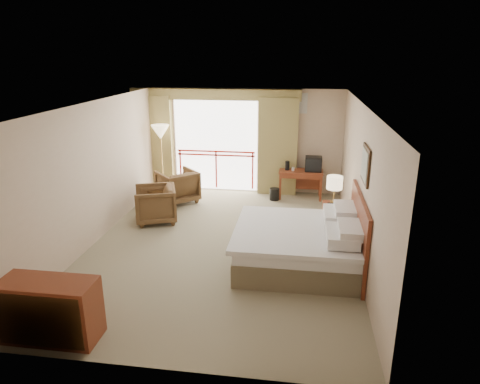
% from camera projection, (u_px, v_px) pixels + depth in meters
% --- Properties ---
extents(floor, '(7.00, 7.00, 0.00)m').
position_uv_depth(floor, '(223.00, 244.00, 8.35)').
color(floor, gray).
rests_on(floor, ground).
extents(ceiling, '(7.00, 7.00, 0.00)m').
position_uv_depth(ceiling, '(221.00, 104.00, 7.50)').
color(ceiling, white).
rests_on(ceiling, wall_back).
extents(wall_back, '(5.00, 0.00, 5.00)m').
position_uv_depth(wall_back, '(246.00, 141.00, 11.22)').
color(wall_back, beige).
rests_on(wall_back, ground).
extents(wall_front, '(5.00, 0.00, 5.00)m').
position_uv_depth(wall_front, '(163.00, 268.00, 4.64)').
color(wall_front, beige).
rests_on(wall_front, ground).
extents(wall_left, '(0.00, 7.00, 7.00)m').
position_uv_depth(wall_left, '(95.00, 173.00, 8.26)').
color(wall_left, beige).
rests_on(wall_left, ground).
extents(wall_right, '(0.00, 7.00, 7.00)m').
position_uv_depth(wall_right, '(360.00, 184.00, 7.59)').
color(wall_right, beige).
rests_on(wall_right, ground).
extents(balcony_door, '(2.40, 0.00, 2.40)m').
position_uv_depth(balcony_door, '(216.00, 146.00, 11.35)').
color(balcony_door, white).
rests_on(balcony_door, wall_back).
extents(balcony_railing, '(2.09, 0.03, 1.02)m').
position_uv_depth(balcony_railing, '(216.00, 160.00, 11.45)').
color(balcony_railing, '#A41A0E').
rests_on(balcony_railing, wall_back).
extents(curtain_left, '(1.00, 0.26, 2.50)m').
position_uv_depth(curtain_left, '(154.00, 143.00, 11.44)').
color(curtain_left, olive).
rests_on(curtain_left, wall_back).
extents(curtain_right, '(1.00, 0.26, 2.50)m').
position_uv_depth(curtain_right, '(278.00, 147.00, 10.99)').
color(curtain_right, olive).
rests_on(curtain_right, wall_back).
extents(valance, '(4.40, 0.22, 0.28)m').
position_uv_depth(valance, '(214.00, 94.00, 10.83)').
color(valance, olive).
rests_on(valance, wall_back).
extents(hvac_vent, '(0.50, 0.04, 0.50)m').
position_uv_depth(hvac_vent, '(297.00, 103.00, 10.70)').
color(hvac_vent, silver).
rests_on(hvac_vent, wall_back).
extents(bed, '(2.13, 2.06, 0.97)m').
position_uv_depth(bed, '(300.00, 244.00, 7.46)').
color(bed, brown).
rests_on(bed, floor).
extents(headboard, '(0.06, 2.10, 1.30)m').
position_uv_depth(headboard, '(358.00, 233.00, 7.25)').
color(headboard, maroon).
rests_on(headboard, wall_right).
extents(framed_art, '(0.04, 0.72, 0.60)m').
position_uv_depth(framed_art, '(365.00, 165.00, 6.87)').
color(framed_art, black).
rests_on(framed_art, wall_right).
extents(nightstand, '(0.43, 0.51, 0.61)m').
position_uv_depth(nightstand, '(332.00, 218.00, 8.84)').
color(nightstand, maroon).
rests_on(nightstand, floor).
extents(table_lamp, '(0.32, 0.32, 0.57)m').
position_uv_depth(table_lamp, '(335.00, 183.00, 8.65)').
color(table_lamp, tan).
rests_on(table_lamp, nightstand).
extents(phone, '(0.17, 0.13, 0.07)m').
position_uv_depth(phone, '(331.00, 205.00, 8.60)').
color(phone, black).
rests_on(phone, nightstand).
extents(desk, '(1.10, 0.53, 0.72)m').
position_uv_depth(desk, '(301.00, 176.00, 10.90)').
color(desk, maroon).
rests_on(desk, floor).
extents(tv, '(0.41, 0.33, 0.37)m').
position_uv_depth(tv, '(313.00, 164.00, 10.70)').
color(tv, black).
rests_on(tv, desk).
extents(coffee_maker, '(0.14, 0.14, 0.24)m').
position_uv_depth(coffee_maker, '(287.00, 166.00, 10.81)').
color(coffee_maker, black).
rests_on(coffee_maker, desk).
extents(cup, '(0.07, 0.07, 0.10)m').
position_uv_depth(cup, '(293.00, 169.00, 10.77)').
color(cup, white).
rests_on(cup, desk).
extents(wastebasket, '(0.30, 0.30, 0.30)m').
position_uv_depth(wastebasket, '(274.00, 194.00, 10.80)').
color(wastebasket, black).
rests_on(wastebasket, floor).
extents(armchair_far, '(1.23, 1.23, 0.80)m').
position_uv_depth(armchair_far, '(178.00, 201.00, 10.73)').
color(armchair_far, '#4D3620').
rests_on(armchair_far, floor).
extents(armchair_near, '(1.11, 1.09, 0.80)m').
position_uv_depth(armchair_near, '(157.00, 221.00, 9.49)').
color(armchair_near, '#4D3620').
rests_on(armchair_near, floor).
extents(side_table, '(0.55, 0.55, 0.59)m').
position_uv_depth(side_table, '(159.00, 197.00, 9.81)').
color(side_table, black).
rests_on(side_table, floor).
extents(book, '(0.22, 0.24, 0.02)m').
position_uv_depth(book, '(158.00, 189.00, 9.75)').
color(book, white).
rests_on(book, side_table).
extents(floor_lamp, '(0.46, 0.46, 1.81)m').
position_uv_depth(floor_lamp, '(160.00, 135.00, 10.92)').
color(floor_lamp, tan).
rests_on(floor_lamp, floor).
extents(dresser, '(1.24, 0.53, 0.83)m').
position_uv_depth(dresser, '(50.00, 310.00, 5.51)').
color(dresser, maroon).
rests_on(dresser, floor).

